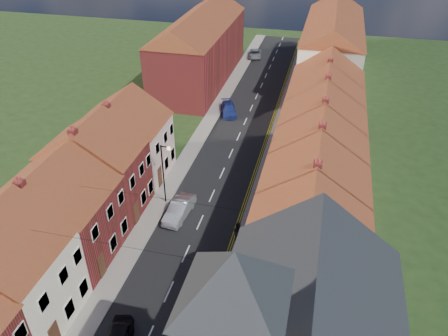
% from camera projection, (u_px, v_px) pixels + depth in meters
% --- Properties ---
extents(road, '(7.00, 90.00, 0.02)m').
position_uv_depth(road, '(231.00, 153.00, 47.93)').
color(road, black).
rests_on(road, ground).
extents(pavement_left, '(1.80, 90.00, 0.12)m').
position_uv_depth(pavement_left, '(193.00, 148.00, 48.79)').
color(pavement_left, gray).
rests_on(pavement_left, ground).
extents(pavement_right, '(1.80, 90.00, 0.12)m').
position_uv_depth(pavement_right, '(271.00, 158.00, 47.03)').
color(pavement_right, gray).
rests_on(pavement_right, ground).
extents(cottage_r_tudor, '(8.30, 5.20, 9.00)m').
position_uv_depth(cottage_r_tudor, '(307.00, 242.00, 29.56)').
color(cottage_r_tudor, white).
rests_on(cottage_r_tudor, ground).
extents(cottage_r_white_near, '(8.30, 6.00, 9.00)m').
position_uv_depth(cottage_r_white_near, '(313.00, 196.00, 33.95)').
color(cottage_r_white_near, white).
rests_on(cottage_r_white_near, ground).
extents(cottage_r_cream_mid, '(8.30, 5.20, 9.00)m').
position_uv_depth(cottage_r_cream_mid, '(318.00, 160.00, 38.34)').
color(cottage_r_cream_mid, beige).
rests_on(cottage_r_cream_mid, ground).
extents(cottage_r_pink, '(8.30, 6.00, 9.00)m').
position_uv_depth(cottage_r_pink, '(321.00, 132.00, 42.74)').
color(cottage_r_pink, white).
rests_on(cottage_r_pink, ground).
extents(cottage_r_white_far, '(8.30, 5.20, 9.00)m').
position_uv_depth(cottage_r_white_far, '(324.00, 109.00, 47.14)').
color(cottage_r_white_far, white).
rests_on(cottage_r_white_far, ground).
extents(cottage_r_cream_far, '(8.30, 6.00, 9.00)m').
position_uv_depth(cottage_r_cream_far, '(326.00, 90.00, 51.54)').
color(cottage_r_cream_far, maroon).
rests_on(cottage_r_cream_far, ground).
extents(cottage_l_cream, '(8.30, 6.30, 9.10)m').
position_uv_depth(cottage_l_cream, '(0.00, 269.00, 27.42)').
color(cottage_l_cream, white).
rests_on(cottage_l_cream, ground).
extents(cottage_l_white, '(8.30, 6.90, 8.80)m').
position_uv_depth(cottage_l_white, '(57.00, 209.00, 32.72)').
color(cottage_l_white, maroon).
rests_on(cottage_l_white, ground).
extents(cottage_l_brick_mid, '(8.30, 5.70, 9.10)m').
position_uv_depth(cottage_l_brick_mid, '(95.00, 165.00, 37.60)').
color(cottage_l_brick_mid, maroon).
rests_on(cottage_l_brick_mid, ground).
extents(cottage_l_pink, '(8.30, 6.30, 8.80)m').
position_uv_depth(cottage_l_pink, '(124.00, 135.00, 42.41)').
color(cottage_l_pink, beige).
rests_on(cottage_l_pink, ground).
extents(block_right_far, '(8.30, 24.20, 10.50)m').
position_uv_depth(block_right_far, '(332.00, 44.00, 63.55)').
color(block_right_far, white).
rests_on(block_right_far, ground).
extents(block_left_far, '(8.30, 24.20, 10.50)m').
position_uv_depth(block_left_far, '(200.00, 45.00, 63.20)').
color(block_left_far, maroon).
rests_on(block_left_far, ground).
extents(lamppost, '(0.88, 0.15, 6.00)m').
position_uv_depth(lamppost, '(164.00, 171.00, 38.63)').
color(lamppost, black).
rests_on(lamppost, pavement_left).
extents(car_mid, '(1.93, 4.52, 1.45)m').
position_uv_depth(car_mid, '(179.00, 209.00, 38.53)').
color(car_mid, '#A5A7AD').
rests_on(car_mid, ground).
extents(car_far, '(3.10, 4.69, 1.26)m').
position_uv_depth(car_far, '(229.00, 109.00, 55.95)').
color(car_far, navy).
rests_on(car_far, ground).
extents(car_distant, '(2.57, 4.63, 1.23)m').
position_uv_depth(car_distant, '(255.00, 54.00, 74.32)').
color(car_distant, '#A8A9AF').
rests_on(car_distant, ground).
extents(pedestrian_right, '(1.07, 0.94, 1.86)m').
position_uv_depth(pedestrian_right, '(238.00, 231.00, 35.59)').
color(pedestrian_right, black).
rests_on(pedestrian_right, pavement_right).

